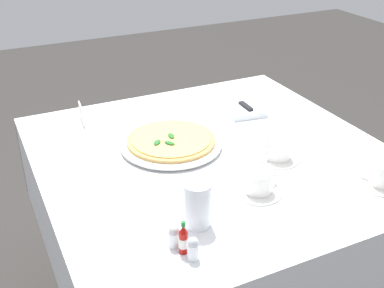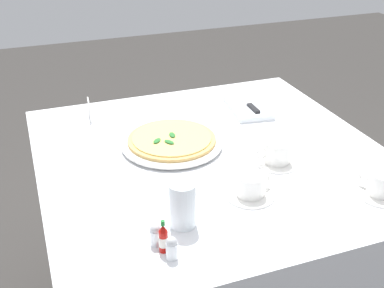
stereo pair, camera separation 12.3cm
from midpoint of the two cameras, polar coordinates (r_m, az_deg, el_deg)
The scene contains 13 objects.
dining_table at distance 1.55m, azimuth 0.13°, elevation -5.67°, with size 1.03×1.03×0.75m.
pizza_plate at distance 1.51m, azimuth -4.78°, elevation -0.02°, with size 0.31×0.31×0.02m.
pizza at distance 1.50m, azimuth -4.81°, elevation 0.44°, with size 0.27×0.27×0.02m.
coffee_cup_left_edge at distance 1.28m, azimuth 5.10°, elevation -4.65°, with size 0.13×0.13×0.06m.
coffee_cup_right_edge at distance 1.39m, azimuth 19.21°, elevation -3.55°, with size 0.13×0.13×0.07m.
coffee_cup_far_right at distance 1.44m, azimuth 7.64°, elevation -0.73°, with size 0.13×0.13×0.07m.
water_glass_center_back at distance 1.15m, azimuth -2.44°, elevation -7.48°, with size 0.07×0.07×0.12m.
napkin_folded at distance 1.78m, azimuth 3.61°, elevation 4.53°, with size 0.24×0.16×0.02m.
dinner_knife at distance 1.78m, azimuth 3.59°, elevation 4.98°, with size 0.20×0.03×0.01m.
hot_sauce_bottle at distance 1.09m, azimuth -4.32°, elevation -11.23°, with size 0.02×0.02×0.08m.
salt_shaker at distance 1.11m, azimuth -5.34°, elevation -10.89°, with size 0.03×0.03×0.06m.
pepper_shaker at distance 1.07m, azimuth -3.23°, elevation -12.33°, with size 0.03×0.03×0.06m.
menu_card at distance 1.72m, azimuth -14.83°, elevation 3.41°, with size 0.09×0.01×0.06m.
Camera 1 is at (-1.14, 0.62, 1.47)m, focal length 45.53 mm.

